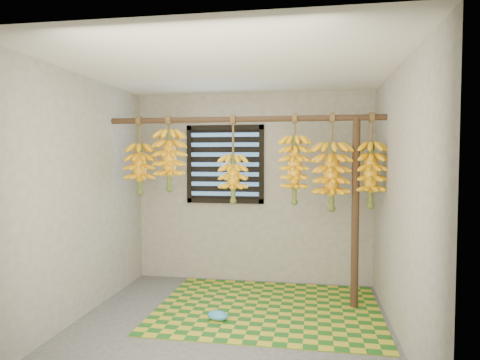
% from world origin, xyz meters
% --- Properties ---
extents(floor, '(3.00, 3.00, 0.01)m').
position_xyz_m(floor, '(0.00, 0.00, -0.01)').
color(floor, '#494949').
rests_on(floor, ground).
extents(ceiling, '(3.00, 3.00, 0.01)m').
position_xyz_m(ceiling, '(0.00, 0.00, 2.40)').
color(ceiling, silver).
rests_on(ceiling, wall_back).
extents(wall_back, '(3.00, 0.01, 2.40)m').
position_xyz_m(wall_back, '(0.00, 1.50, 1.20)').
color(wall_back, gray).
rests_on(wall_back, floor).
extents(wall_left, '(0.01, 3.00, 2.40)m').
position_xyz_m(wall_left, '(-1.50, 0.00, 1.20)').
color(wall_left, gray).
rests_on(wall_left, floor).
extents(wall_right, '(0.01, 3.00, 2.40)m').
position_xyz_m(wall_right, '(1.50, 0.00, 1.20)').
color(wall_right, gray).
rests_on(wall_right, floor).
extents(window, '(1.00, 0.04, 1.00)m').
position_xyz_m(window, '(-0.35, 1.48, 1.50)').
color(window, black).
rests_on(window, wall_back).
extents(hanging_pole, '(3.00, 0.06, 0.06)m').
position_xyz_m(hanging_pole, '(0.00, 0.70, 2.00)').
color(hanging_pole, '#4A301E').
rests_on(hanging_pole, wall_left).
extents(support_post, '(0.08, 0.08, 2.00)m').
position_xyz_m(support_post, '(1.20, 0.70, 1.00)').
color(support_post, '#4A301E').
rests_on(support_post, floor).
extents(woven_mat, '(2.31, 1.85, 0.01)m').
position_xyz_m(woven_mat, '(0.30, 0.51, 0.01)').
color(woven_mat, '#1F5C1B').
rests_on(woven_mat, floor).
extents(plastic_bag, '(0.25, 0.21, 0.09)m').
position_xyz_m(plastic_bag, '(-0.14, 0.09, 0.05)').
color(plastic_bag, '#3A94D9').
rests_on(plastic_bag, woven_mat).
extents(banana_bunch_a, '(0.33, 0.33, 0.87)m').
position_xyz_m(banana_bunch_a, '(-1.18, 0.70, 1.46)').
color(banana_bunch_a, brown).
rests_on(banana_bunch_a, hanging_pole).
extents(banana_bunch_b, '(0.35, 0.35, 0.83)m').
position_xyz_m(banana_bunch_b, '(-0.83, 0.70, 1.56)').
color(banana_bunch_b, brown).
rests_on(banana_bunch_b, hanging_pole).
extents(banana_bunch_c, '(0.32, 0.32, 0.96)m').
position_xyz_m(banana_bunch_c, '(-0.10, 0.70, 1.36)').
color(banana_bunch_c, brown).
rests_on(banana_bunch_c, hanging_pole).
extents(banana_bunch_d, '(0.32, 0.32, 0.96)m').
position_xyz_m(banana_bunch_d, '(0.56, 0.70, 1.46)').
color(banana_bunch_d, brown).
rests_on(banana_bunch_d, hanging_pole).
extents(banana_bunch_e, '(0.40, 0.40, 1.02)m').
position_xyz_m(banana_bunch_e, '(0.95, 0.70, 1.39)').
color(banana_bunch_e, brown).
rests_on(banana_bunch_e, hanging_pole).
extents(banana_bunch_f, '(0.31, 0.31, 0.98)m').
position_xyz_m(banana_bunch_f, '(1.35, 0.70, 1.41)').
color(banana_bunch_f, brown).
rests_on(banana_bunch_f, hanging_pole).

